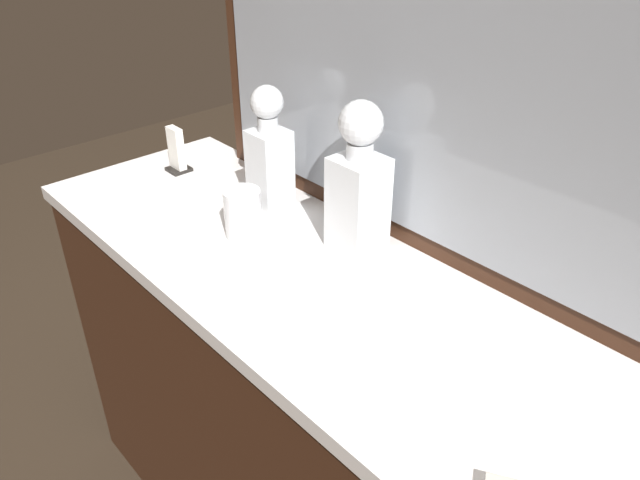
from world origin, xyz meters
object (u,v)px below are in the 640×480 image
Objects in this scene: crystal_decanter_left at (358,192)px; napkin_holder at (177,153)px; crystal_tumbler_right at (243,216)px; crystal_decanter_rear at (270,160)px.

crystal_decanter_left is 0.55m from napkin_holder.
crystal_decanter_left is 0.24m from crystal_tumbler_right.
crystal_decanter_left is 1.10× the size of crystal_decanter_rear.
napkin_holder is at bearing -168.59° from crystal_decanter_rear.
crystal_tumbler_right is at bearing -60.85° from crystal_decanter_rear.
crystal_decanter_left reaches higher than crystal_decanter_rear.
crystal_decanter_rear is (-0.25, -0.02, -0.01)m from crystal_decanter_left.
crystal_decanter_rear is at bearing 119.15° from crystal_tumbler_right.
crystal_decanter_rear reaches higher than crystal_tumbler_right.
napkin_holder is (-0.29, -0.06, -0.06)m from crystal_decanter_rear.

